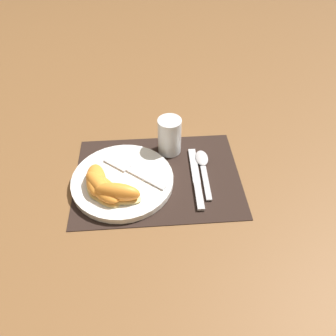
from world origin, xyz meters
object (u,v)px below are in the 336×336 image
(plate, at_px, (123,180))
(citrus_wedge_0, at_px, (96,180))
(citrus_wedge_2, at_px, (103,189))
(juice_glass, at_px, (170,138))
(fork, at_px, (130,170))
(knife, at_px, (196,179))
(citrus_wedge_1, at_px, (99,186))
(citrus_wedge_3, at_px, (117,193))
(spoon, at_px, (203,164))

(plate, relative_size, citrus_wedge_0, 2.28)
(citrus_wedge_0, xyz_separation_m, citrus_wedge_2, (0.02, -0.03, -0.00))
(juice_glass, height_order, fork, juice_glass)
(knife, xyz_separation_m, citrus_wedge_1, (-0.23, -0.03, 0.03))
(fork, relative_size, citrus_wedge_3, 1.33)
(spoon, distance_m, citrus_wedge_3, 0.24)
(spoon, relative_size, citrus_wedge_1, 1.62)
(knife, xyz_separation_m, spoon, (0.02, 0.05, 0.00))
(plate, bearing_deg, spoon, 12.41)
(citrus_wedge_1, xyz_separation_m, citrus_wedge_2, (0.01, -0.01, -0.00))
(juice_glass, xyz_separation_m, citrus_wedge_3, (-0.13, -0.18, -0.01))
(fork, bearing_deg, spoon, 6.60)
(knife, xyz_separation_m, citrus_wedge_3, (-0.19, -0.06, 0.03))
(juice_glass, bearing_deg, citrus_wedge_1, -139.78)
(spoon, distance_m, fork, 0.19)
(fork, bearing_deg, citrus_wedge_1, -139.04)
(spoon, height_order, citrus_wedge_3, citrus_wedge_3)
(spoon, bearing_deg, knife, -115.94)
(juice_glass, distance_m, fork, 0.14)
(citrus_wedge_2, bearing_deg, plate, 46.11)
(juice_glass, height_order, citrus_wedge_0, juice_glass)
(fork, bearing_deg, plate, -128.20)
(plate, xyz_separation_m, spoon, (0.21, 0.05, -0.00))
(fork, bearing_deg, citrus_wedge_3, -106.56)
(fork, height_order, citrus_wedge_3, citrus_wedge_3)
(juice_glass, height_order, citrus_wedge_3, juice_glass)
(knife, distance_m, fork, 0.17)
(knife, relative_size, citrus_wedge_1, 1.96)
(plate, xyz_separation_m, citrus_wedge_3, (-0.01, -0.06, 0.03))
(fork, xyz_separation_m, citrus_wedge_1, (-0.07, -0.06, 0.01))
(citrus_wedge_1, xyz_separation_m, citrus_wedge_3, (0.04, -0.03, 0.00))
(citrus_wedge_0, xyz_separation_m, citrus_wedge_3, (0.05, -0.05, 0.00))
(juice_glass, distance_m, citrus_wedge_1, 0.23)
(knife, height_order, citrus_wedge_1, citrus_wedge_1)
(citrus_wedge_2, bearing_deg, citrus_wedge_0, 122.36)
(spoon, xyz_separation_m, citrus_wedge_0, (-0.27, -0.06, 0.03))
(juice_glass, xyz_separation_m, citrus_wedge_1, (-0.18, -0.15, -0.01))
(knife, distance_m, citrus_wedge_1, 0.24)
(juice_glass, bearing_deg, citrus_wedge_2, -136.98)
(spoon, distance_m, citrus_wedge_0, 0.27)
(juice_glass, distance_m, citrus_wedge_0, 0.22)
(plate, distance_m, citrus_wedge_2, 0.07)
(fork, height_order, citrus_wedge_1, citrus_wedge_1)
(juice_glass, xyz_separation_m, knife, (0.06, -0.11, -0.04))
(plate, relative_size, fork, 1.62)
(juice_glass, relative_size, citrus_wedge_2, 0.81)
(plate, distance_m, juice_glass, 0.17)
(plate, bearing_deg, fork, 51.80)
(knife, bearing_deg, juice_glass, 116.99)
(plate, relative_size, juice_glass, 2.47)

